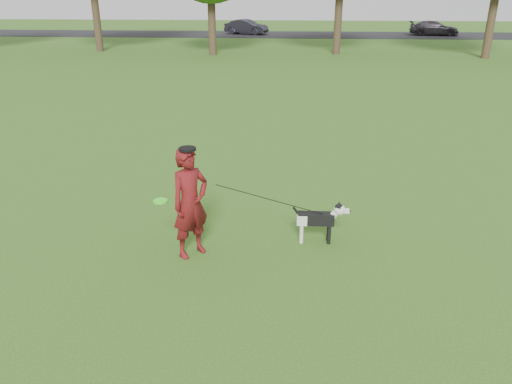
# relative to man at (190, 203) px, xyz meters

# --- Properties ---
(ground) EXTENTS (120.00, 120.00, 0.00)m
(ground) POSITION_rel_man_xyz_m (0.59, 0.18, -0.93)
(ground) COLOR #285116
(ground) RESTS_ON ground
(road) EXTENTS (120.00, 7.00, 0.02)m
(road) POSITION_rel_man_xyz_m (0.59, 40.18, -0.92)
(road) COLOR black
(road) RESTS_ON ground
(man) EXTENTS (0.79, 0.79, 1.85)m
(man) POSITION_rel_man_xyz_m (0.00, 0.00, 0.00)
(man) COLOR #500B14
(man) RESTS_ON ground
(dog) EXTENTS (1.00, 0.20, 0.76)m
(dog) POSITION_rel_man_xyz_m (2.14, 0.56, -0.46)
(dog) COLOR black
(dog) RESTS_ON ground
(car_mid) EXTENTS (4.14, 2.54, 1.29)m
(car_mid) POSITION_rel_man_xyz_m (-2.45, 40.18, -0.26)
(car_mid) COLOR black
(car_mid) RESTS_ON road
(car_right) EXTENTS (4.44, 2.33, 1.23)m
(car_right) POSITION_rel_man_xyz_m (14.30, 40.18, -0.29)
(car_right) COLOR black
(car_right) RESTS_ON road
(man_held_items) EXTENTS (2.85, 0.82, 1.35)m
(man_held_items) POSITION_rel_man_xyz_m (1.35, 0.25, -0.03)
(man_held_items) COLOR #3AFF20
(man_held_items) RESTS_ON ground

